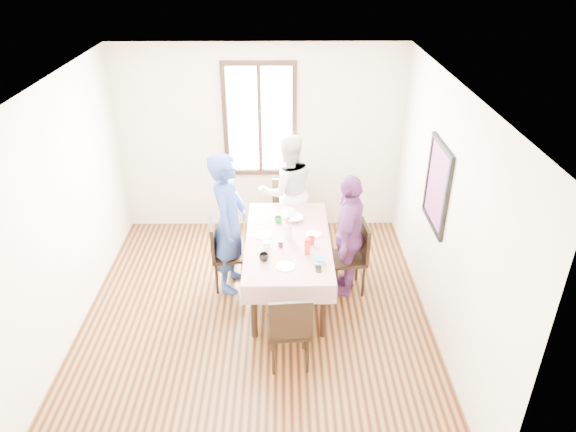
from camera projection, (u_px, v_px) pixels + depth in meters
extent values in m
plane|color=black|center=(256.00, 318.00, 6.10)|extent=(4.50, 4.50, 0.00)
plane|color=beige|center=(260.00, 140.00, 7.43)|extent=(4.00, 0.00, 4.00)
plane|color=beige|center=(444.00, 215.00, 5.47)|extent=(0.00, 4.50, 4.50)
cube|color=black|center=(260.00, 120.00, 7.26)|extent=(1.02, 0.06, 1.62)
cube|color=white|center=(260.00, 120.00, 7.27)|extent=(0.90, 0.02, 1.50)
cube|color=red|center=(438.00, 186.00, 5.63)|extent=(0.04, 0.76, 0.96)
cube|color=black|center=(288.00, 266.00, 6.37)|extent=(0.87, 1.74, 0.75)
cube|color=#580B0A|center=(288.00, 240.00, 6.18)|extent=(0.99, 1.86, 0.01)
cube|color=black|center=(229.00, 254.00, 6.47)|extent=(0.47, 0.47, 0.91)
cube|color=black|center=(348.00, 258.00, 6.38)|extent=(0.46, 0.46, 0.91)
cube|color=black|center=(287.00, 214.00, 7.38)|extent=(0.42, 0.42, 0.91)
cube|color=black|center=(289.00, 327.00, 5.28)|extent=(0.45, 0.45, 0.91)
imported|color=navy|center=(229.00, 223.00, 6.26)|extent=(0.52, 0.71, 1.78)
imported|color=silver|center=(287.00, 191.00, 7.18)|extent=(0.93, 0.81, 1.65)
imported|color=#6B336E|center=(347.00, 235.00, 6.23)|extent=(0.62, 0.98, 1.56)
imported|color=black|center=(264.00, 257.00, 5.76)|extent=(0.11, 0.11, 0.09)
imported|color=red|center=(311.00, 241.00, 6.07)|extent=(0.13, 0.13, 0.09)
imported|color=#0C7226|center=(278.00, 220.00, 6.52)|extent=(0.10, 0.10, 0.08)
imported|color=white|center=(294.00, 218.00, 6.57)|extent=(0.28, 0.28, 0.06)
cube|color=red|center=(307.00, 246.00, 5.86)|extent=(0.06, 0.06, 0.19)
cylinder|color=white|center=(320.00, 261.00, 5.72)|extent=(0.10, 0.10, 0.05)
cylinder|color=black|center=(281.00, 244.00, 6.01)|extent=(0.06, 0.06, 0.08)
cylinder|color=silver|center=(267.00, 246.00, 5.95)|extent=(0.08, 0.08, 0.11)
cube|color=black|center=(318.00, 269.00, 5.63)|extent=(0.06, 0.13, 0.01)
cylinder|color=silver|center=(288.00, 232.00, 6.18)|extent=(0.08, 0.08, 0.16)
cylinder|color=white|center=(263.00, 235.00, 6.25)|extent=(0.20, 0.20, 0.01)
cylinder|color=white|center=(314.00, 234.00, 6.28)|extent=(0.20, 0.20, 0.01)
cylinder|color=white|center=(289.00, 211.00, 6.79)|extent=(0.20, 0.20, 0.01)
cylinder|color=white|center=(286.00, 266.00, 5.67)|extent=(0.20, 0.20, 0.01)
cylinder|color=blue|center=(320.00, 259.00, 5.71)|extent=(0.12, 0.12, 0.01)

